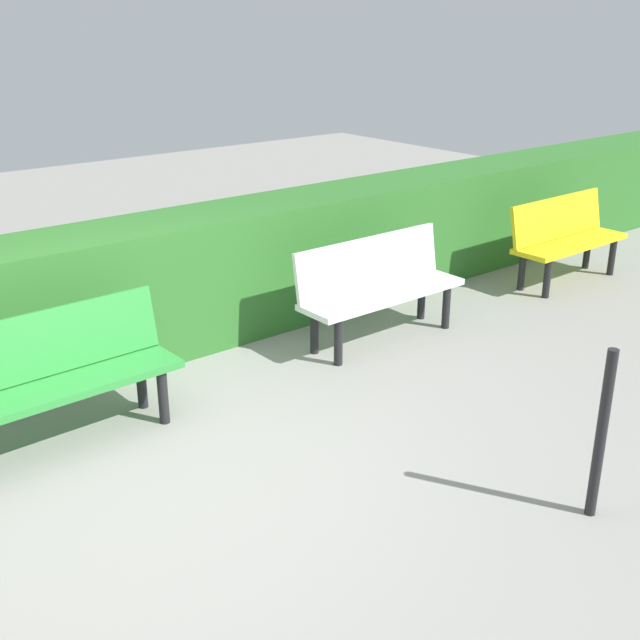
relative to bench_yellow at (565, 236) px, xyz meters
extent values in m
plane|color=gray|center=(5.21, 0.76, -0.48)|extent=(21.02, 21.02, 0.00)
cube|color=yellow|center=(0.00, 0.07, -0.06)|extent=(1.45, 0.43, 0.05)
cube|color=yellow|center=(0.00, -0.12, 0.17)|extent=(1.44, 0.14, 0.42)
cylinder|color=black|center=(-0.57, 0.22, -0.28)|extent=(0.07, 0.07, 0.39)
cylinder|color=black|center=(-0.57, -0.08, -0.28)|extent=(0.07, 0.07, 0.39)
cylinder|color=black|center=(0.57, 0.23, -0.28)|extent=(0.07, 0.07, 0.39)
cylinder|color=black|center=(0.57, -0.07, -0.28)|extent=(0.07, 0.07, 0.39)
cube|color=white|center=(2.56, 0.01, -0.06)|extent=(1.55, 0.43, 0.05)
cube|color=white|center=(2.56, -0.18, 0.17)|extent=(1.55, 0.11, 0.42)
cylinder|color=black|center=(1.93, 0.15, -0.28)|extent=(0.07, 0.07, 0.39)
cylinder|color=black|center=(1.93, -0.15, -0.28)|extent=(0.07, 0.07, 0.39)
cylinder|color=black|center=(3.18, 0.16, -0.28)|extent=(0.07, 0.07, 0.39)
cylinder|color=black|center=(3.18, -0.14, -0.28)|extent=(0.07, 0.07, 0.39)
cube|color=#2D8C38|center=(5.36, 0.01, -0.06)|extent=(1.58, 0.46, 0.05)
cube|color=#2D8C38|center=(5.36, -0.18, 0.17)|extent=(1.58, 0.16, 0.42)
cylinder|color=black|center=(4.72, 0.14, -0.28)|extent=(0.07, 0.07, 0.39)
cylinder|color=black|center=(4.72, -0.16, -0.28)|extent=(0.07, 0.07, 0.39)
cube|color=#2D6B28|center=(3.98, -1.02, 0.06)|extent=(17.02, 0.75, 1.08)
cylinder|color=black|center=(3.38, 2.57, 0.02)|extent=(0.06, 0.06, 1.00)
camera|label=1|loc=(6.90, 4.51, 2.13)|focal=44.30mm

